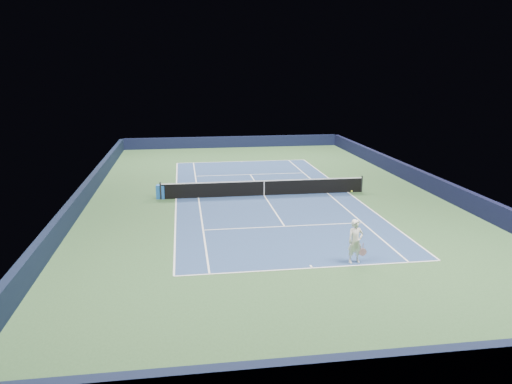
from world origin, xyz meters
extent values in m
plane|color=#2D4D2A|center=(0.00, 0.00, 0.00)|extent=(40.00, 40.00, 0.00)
cube|color=black|center=(0.00, 19.82, 0.55)|extent=(22.00, 0.35, 1.10)
cube|color=#111833|center=(0.00, -19.82, 0.55)|extent=(22.00, 0.35, 1.10)
cube|color=black|center=(10.82, 0.00, 0.55)|extent=(0.35, 40.00, 1.10)
cube|color=black|center=(-10.82, 0.00, 0.55)|extent=(0.35, 40.00, 1.10)
cube|color=navy|center=(0.00, 0.00, 0.00)|extent=(10.97, 23.77, 0.01)
cube|color=white|center=(0.00, 11.88, 0.01)|extent=(10.97, 0.08, 0.00)
cube|color=white|center=(0.00, -11.88, 0.01)|extent=(10.97, 0.08, 0.00)
cube|color=white|center=(5.49, 0.00, 0.01)|extent=(0.08, 23.77, 0.00)
cube|color=white|center=(-5.49, 0.00, 0.01)|extent=(0.08, 23.77, 0.00)
cube|color=white|center=(4.12, 0.00, 0.01)|extent=(0.08, 23.77, 0.00)
cube|color=white|center=(-4.12, 0.00, 0.01)|extent=(0.08, 23.77, 0.00)
cube|color=white|center=(0.00, 6.40, 0.01)|extent=(8.23, 0.08, 0.00)
cube|color=white|center=(0.00, -6.40, 0.01)|extent=(8.23, 0.08, 0.00)
cube|color=white|center=(0.00, 0.00, 0.01)|extent=(0.08, 12.80, 0.00)
cube|color=white|center=(0.00, 11.73, 0.01)|extent=(0.08, 0.30, 0.00)
cube|color=white|center=(0.00, -11.73, 0.01)|extent=(0.08, 0.30, 0.00)
cylinder|color=black|center=(-6.40, 0.00, 0.54)|extent=(0.10, 0.10, 1.07)
cylinder|color=black|center=(6.40, 0.00, 0.54)|extent=(0.10, 0.10, 1.07)
cube|color=black|center=(0.00, 0.00, 0.46)|extent=(12.80, 0.03, 0.91)
cube|color=white|center=(0.00, 0.00, 0.94)|extent=(12.80, 0.04, 0.06)
cube|color=white|center=(0.00, 0.00, 0.46)|extent=(0.05, 0.04, 0.91)
cube|color=#1D5AB2|center=(-6.40, 0.23, 0.42)|extent=(0.58, 0.54, 0.84)
cube|color=white|center=(-6.11, 0.23, 0.45)|extent=(0.06, 0.37, 0.37)
imported|color=white|center=(1.88, -11.55, 0.92)|extent=(0.73, 0.54, 1.84)
cylinder|color=pink|center=(2.20, -11.60, 0.70)|extent=(0.03, 0.03, 0.30)
cylinder|color=black|center=(2.20, -11.60, 0.46)|extent=(0.30, 0.02, 0.30)
cylinder|color=pink|center=(2.20, -11.60, 0.46)|extent=(0.33, 0.03, 0.33)
sphere|color=#D4EB31|center=(1.98, -10.55, 2.78)|extent=(0.07, 0.07, 0.07)
camera|label=1|loc=(-4.98, -30.01, 7.81)|focal=35.00mm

